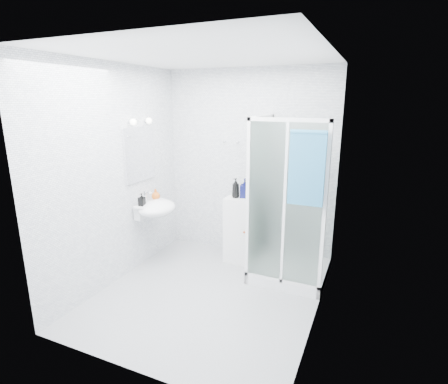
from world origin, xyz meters
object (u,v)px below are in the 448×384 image
at_px(hand_towel, 307,167).
at_px(shampoo_bottle_b, 245,188).
at_px(shampoo_bottle_a, 236,188).
at_px(soap_dispenser_orange, 156,194).
at_px(storage_cabinet, 241,229).
at_px(soap_dispenser_black, 142,200).
at_px(wall_basin, 155,208).
at_px(shower_enclosure, 283,244).

bearing_deg(hand_towel, shampoo_bottle_b, 144.34).
distance_m(shampoo_bottle_a, shampoo_bottle_b, 0.12).
bearing_deg(hand_towel, soap_dispenser_orange, 173.38).
relative_size(storage_cabinet, soap_dispenser_black, 5.57).
bearing_deg(soap_dispenser_black, soap_dispenser_orange, 90.20).
bearing_deg(hand_towel, wall_basin, 177.52).
bearing_deg(soap_dispenser_orange, soap_dispenser_black, -89.80).
height_order(wall_basin, storage_cabinet, wall_basin).
height_order(shampoo_bottle_b, soap_dispenser_orange, shampoo_bottle_b).
bearing_deg(storage_cabinet, wall_basin, -147.68).
distance_m(wall_basin, hand_towel, 2.09).
distance_m(wall_basin, shampoo_bottle_a, 1.10).
distance_m(shower_enclosure, wall_basin, 1.72).
height_order(shower_enclosure, storage_cabinet, shower_enclosure).
bearing_deg(shampoo_bottle_b, hand_towel, -35.66).
bearing_deg(shampoo_bottle_a, shampoo_bottle_b, 27.30).
bearing_deg(storage_cabinet, soap_dispenser_black, -143.65).
bearing_deg(storage_cabinet, shampoo_bottle_b, 21.52).
relative_size(hand_towel, shampoo_bottle_a, 2.96).
distance_m(shower_enclosure, storage_cabinet, 0.70).
bearing_deg(wall_basin, shampoo_bottle_a, 29.09).
bearing_deg(shampoo_bottle_b, soap_dispenser_black, -147.14).
xyz_separation_m(hand_towel, shampoo_bottle_b, (-0.92, 0.66, -0.47)).
bearing_deg(shower_enclosure, soap_dispenser_orange, -174.68).
relative_size(shampoo_bottle_a, soap_dispenser_black, 1.62).
bearing_deg(shower_enclosure, shampoo_bottle_b, 157.12).
relative_size(storage_cabinet, shampoo_bottle_b, 3.52).
bearing_deg(wall_basin, storage_cabinet, 29.30).
bearing_deg(storage_cabinet, soap_dispenser_orange, -156.51).
height_order(hand_towel, soap_dispenser_black, hand_towel).
bearing_deg(soap_dispenser_orange, shower_enclosure, 5.32).
xyz_separation_m(soap_dispenser_orange, soap_dispenser_black, (0.00, -0.31, 0.01)).
relative_size(soap_dispenser_orange, soap_dispenser_black, 0.91).
xyz_separation_m(hand_towel, soap_dispenser_black, (-2.05, -0.07, -0.57)).
height_order(shower_enclosure, shampoo_bottle_b, shower_enclosure).
bearing_deg(shower_enclosure, soap_dispenser_black, -164.85).
distance_m(wall_basin, soap_dispenser_orange, 0.23).
bearing_deg(soap_dispenser_orange, hand_towel, -6.62).
relative_size(shower_enclosure, hand_towel, 2.54).
xyz_separation_m(shower_enclosure, shampoo_bottle_a, (-0.72, 0.20, 0.60)).
bearing_deg(soap_dispenser_orange, storage_cabinet, 20.47).
relative_size(storage_cabinet, soap_dispenser_orange, 6.12).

